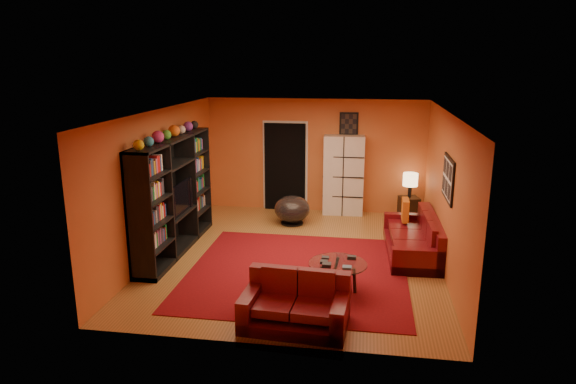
% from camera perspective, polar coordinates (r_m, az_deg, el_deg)
% --- Properties ---
extents(floor, '(6.00, 6.00, 0.00)m').
position_cam_1_polar(floor, '(9.34, 1.03, -7.15)').
color(floor, brown).
rests_on(floor, ground).
extents(ceiling, '(6.00, 6.00, 0.00)m').
position_cam_1_polar(ceiling, '(8.73, 1.11, 8.93)').
color(ceiling, white).
rests_on(ceiling, wall_back).
extents(wall_back, '(6.00, 0.00, 6.00)m').
position_cam_1_polar(wall_back, '(11.86, 3.04, 4.05)').
color(wall_back, '#BE5B29').
rests_on(wall_back, floor).
extents(wall_front, '(6.00, 0.00, 6.00)m').
position_cam_1_polar(wall_front, '(6.12, -2.79, -6.07)').
color(wall_front, '#BE5B29').
rests_on(wall_front, floor).
extents(wall_left, '(0.00, 6.00, 6.00)m').
position_cam_1_polar(wall_left, '(9.60, -13.89, 1.14)').
color(wall_left, '#BE5B29').
rests_on(wall_left, floor).
extents(wall_right, '(0.00, 6.00, 6.00)m').
position_cam_1_polar(wall_right, '(8.97, 17.10, -0.01)').
color(wall_right, '#BE5B29').
rests_on(wall_right, floor).
extents(rug, '(3.60, 3.60, 0.01)m').
position_cam_1_polar(rug, '(8.69, 1.05, -8.84)').
color(rug, '#5B0A10').
rests_on(rug, floor).
extents(doorway, '(0.95, 0.10, 2.04)m').
position_cam_1_polar(doorway, '(11.96, -0.33, 2.80)').
color(doorway, black).
rests_on(doorway, floor).
extents(wall_art_right, '(0.03, 1.00, 0.70)m').
position_cam_1_polar(wall_art_right, '(8.61, 17.38, 1.44)').
color(wall_art_right, black).
rests_on(wall_art_right, wall_right).
extents(wall_art_back, '(0.42, 0.03, 0.52)m').
position_cam_1_polar(wall_art_back, '(11.68, 6.78, 7.53)').
color(wall_art_back, black).
rests_on(wall_art_back, wall_back).
extents(entertainment_unit, '(0.45, 3.00, 2.10)m').
position_cam_1_polar(entertainment_unit, '(9.58, -12.56, -0.35)').
color(entertainment_unit, black).
rests_on(entertainment_unit, floor).
extents(tv, '(1.00, 0.13, 0.58)m').
position_cam_1_polar(tv, '(9.55, -12.30, -0.63)').
color(tv, black).
rests_on(tv, entertainment_unit).
extents(sofa, '(0.97, 2.20, 0.85)m').
position_cam_1_polar(sofa, '(9.66, 14.14, -5.07)').
color(sofa, '#510A12').
rests_on(sofa, rug).
extents(loveseat, '(1.44, 0.92, 0.85)m').
position_cam_1_polar(loveseat, '(7.00, 0.90, -12.35)').
color(loveseat, '#510A12').
rests_on(loveseat, rug).
extents(throw_pillow, '(0.12, 0.42, 0.42)m').
position_cam_1_polar(throw_pillow, '(10.17, 12.89, -1.95)').
color(throw_pillow, orange).
rests_on(throw_pillow, sofa).
extents(coffee_table, '(0.89, 0.89, 0.44)m').
position_cam_1_polar(coffee_table, '(7.90, 5.54, -8.21)').
color(coffee_table, silver).
rests_on(coffee_table, floor).
extents(storage_cabinet, '(0.92, 0.44, 1.81)m').
position_cam_1_polar(storage_cabinet, '(11.70, 6.18, 1.86)').
color(storage_cabinet, silver).
rests_on(storage_cabinet, floor).
extents(bowl_chair, '(0.76, 0.76, 0.62)m').
position_cam_1_polar(bowl_chair, '(11.03, 0.46, -1.92)').
color(bowl_chair, black).
rests_on(bowl_chair, floor).
extents(side_table, '(0.49, 0.49, 0.50)m').
position_cam_1_polar(side_table, '(11.71, 13.26, -1.75)').
color(side_table, black).
rests_on(side_table, floor).
extents(table_lamp, '(0.33, 0.33, 0.54)m').
position_cam_1_polar(table_lamp, '(11.55, 13.44, 1.29)').
color(table_lamp, black).
rests_on(table_lamp, side_table).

